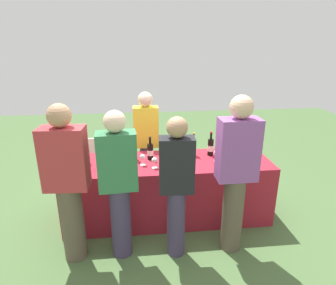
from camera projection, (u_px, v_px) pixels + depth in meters
The scene contains 22 objects.
ground_plane at pixel (168, 215), 3.86m from camera, with size 12.00×12.00×0.00m, color #476638.
tasting_table at pixel (168, 189), 3.73m from camera, with size 2.57×0.79×0.78m, color maroon.
wine_bottle_0 at pixel (85, 153), 3.53m from camera, with size 0.07×0.07×0.33m.
wine_bottle_1 at pixel (126, 150), 3.63m from camera, with size 0.07×0.07×0.33m.
wine_bottle_2 at pixel (134, 151), 3.62m from camera, with size 0.08×0.08×0.32m.
wine_bottle_3 at pixel (150, 151), 3.63m from camera, with size 0.08×0.08×0.30m.
wine_bottle_4 at pixel (193, 147), 3.76m from camera, with size 0.07×0.07×0.31m.
wine_bottle_5 at pixel (211, 147), 3.76m from camera, with size 0.08×0.08×0.32m.
wine_bottle_6 at pixel (219, 145), 3.82m from camera, with size 0.07×0.07×0.32m.
wine_bottle_7 at pixel (239, 144), 3.83m from camera, with size 0.07×0.07×0.33m.
wine_glass_0 at pixel (99, 163), 3.32m from camera, with size 0.07×0.07×0.13m.
wine_glass_1 at pixel (108, 162), 3.33m from camera, with size 0.07×0.07×0.14m.
wine_glass_2 at pixel (143, 157), 3.46m from camera, with size 0.07×0.07×0.14m.
wine_glass_3 at pixel (154, 161), 3.38m from camera, with size 0.07×0.07×0.13m.
wine_glass_4 at pixel (164, 157), 3.49m from camera, with size 0.08×0.08×0.14m.
wine_glass_5 at pixel (217, 153), 3.56m from camera, with size 0.07×0.07×0.15m.
server_pouring at pixel (146, 140), 4.14m from camera, with size 0.35×0.21×1.55m.
guest_0 at pixel (67, 181), 2.83m from camera, with size 0.44×0.26×1.68m.
guest_1 at pixel (118, 181), 2.89m from camera, with size 0.40×0.24×1.60m.
guest_2 at pixel (176, 184), 2.90m from camera, with size 0.36×0.21×1.54m.
guest_3 at pixel (236, 171), 2.96m from camera, with size 0.41×0.23×1.73m.
menu_board at pixel (105, 163), 4.44m from camera, with size 0.53×0.03×0.84m, color white.
Camera 1 is at (-0.36, -3.30, 2.20)m, focal length 30.77 mm.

